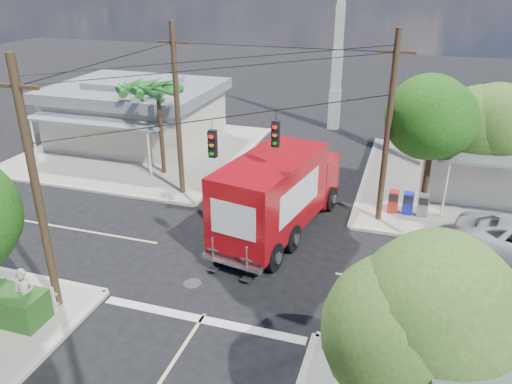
% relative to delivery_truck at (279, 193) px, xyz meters
% --- Properties ---
extents(ground, '(120.00, 120.00, 0.00)m').
position_rel_delivery_truck_xyz_m(ground, '(-0.85, -2.70, -1.96)').
color(ground, black).
rests_on(ground, ground).
extents(sidewalk_ne, '(14.12, 14.12, 0.14)m').
position_rel_delivery_truck_xyz_m(sidewalk_ne, '(10.03, 8.18, -1.89)').
color(sidewalk_ne, gray).
rests_on(sidewalk_ne, ground).
extents(sidewalk_nw, '(14.12, 14.12, 0.14)m').
position_rel_delivery_truck_xyz_m(sidewalk_nw, '(-11.73, 8.18, -1.89)').
color(sidewalk_nw, gray).
rests_on(sidewalk_nw, ground).
extents(road_markings, '(32.00, 32.00, 0.01)m').
position_rel_delivery_truck_xyz_m(road_markings, '(-0.85, -4.17, -1.95)').
color(road_markings, beige).
rests_on(road_markings, ground).
extents(building_nw, '(10.80, 10.20, 4.30)m').
position_rel_delivery_truck_xyz_m(building_nw, '(-12.85, 9.76, 0.26)').
color(building_nw, beige).
rests_on(building_nw, sidewalk_nw).
extents(radio_tower, '(0.80, 0.80, 17.00)m').
position_rel_delivery_truck_xyz_m(radio_tower, '(-0.35, 17.30, 3.69)').
color(radio_tower, silver).
rests_on(radio_tower, ground).
extents(tree_ne_front, '(4.21, 4.14, 6.66)m').
position_rel_delivery_truck_xyz_m(tree_ne_front, '(6.36, 4.06, 2.81)').
color(tree_ne_front, '#422D1C').
rests_on(tree_ne_front, sidewalk_ne).
extents(tree_ne_back, '(3.77, 3.66, 5.82)m').
position_rel_delivery_truck_xyz_m(tree_ne_back, '(8.96, 6.26, 2.23)').
color(tree_ne_back, '#422D1C').
rests_on(tree_ne_back, sidewalk_ne).
extents(tree_se, '(3.67, 3.54, 5.62)m').
position_rel_delivery_truck_xyz_m(tree_se, '(6.16, -9.94, 2.08)').
color(tree_se, '#422D1C').
rests_on(tree_se, sidewalk_se).
extents(palm_nw_front, '(3.01, 3.08, 5.59)m').
position_rel_delivery_truck_xyz_m(palm_nw_front, '(-8.35, 4.80, 3.09)').
color(palm_nw_front, '#422D1C').
rests_on(palm_nw_front, sidewalk_nw).
extents(palm_nw_back, '(3.01, 3.08, 5.19)m').
position_rel_delivery_truck_xyz_m(palm_nw_back, '(-10.35, 6.30, 2.71)').
color(palm_nw_back, '#422D1C').
rests_on(palm_nw_back, sidewalk_nw).
extents(utility_poles, '(12.00, 10.68, 9.00)m').
position_rel_delivery_truck_xyz_m(utility_poles, '(-2.43, -1.09, 2.72)').
color(utility_poles, '#473321').
rests_on(utility_poles, ground).
extents(vending_boxes, '(1.90, 0.50, 1.10)m').
position_rel_delivery_truck_xyz_m(vending_boxes, '(5.65, 3.50, -1.27)').
color(vending_boxes, '#B12418').
rests_on(vending_boxes, sidewalk_ne).
extents(delivery_truck, '(4.24, 9.22, 3.85)m').
position_rel_delivery_truck_xyz_m(delivery_truck, '(0.00, 0.00, 0.00)').
color(delivery_truck, black).
rests_on(delivery_truck, ground).
extents(pedestrian, '(0.82, 0.67, 1.93)m').
position_rel_delivery_truck_xyz_m(pedestrian, '(-6.47, -8.88, -0.85)').
color(pedestrian, '#BDADA2').
rests_on(pedestrian, sidewalk_sw).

